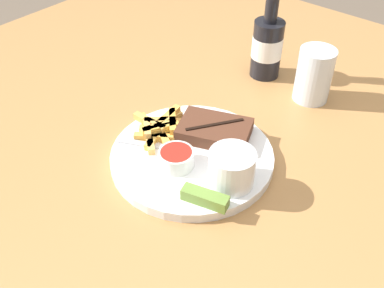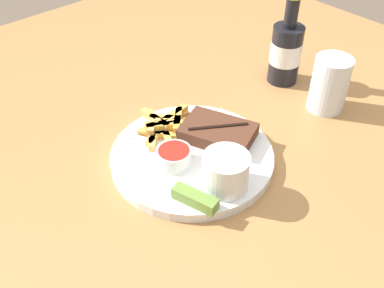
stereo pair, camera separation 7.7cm
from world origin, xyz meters
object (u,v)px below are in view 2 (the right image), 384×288
at_px(steak_portion, 218,132).
at_px(dipping_sauce_cup, 176,158).
at_px(fork_utensil, 153,142).
at_px(coleslaw_cup, 226,170).
at_px(dinner_plate, 192,157).
at_px(pickle_spear, 195,199).
at_px(drinking_glass, 330,84).
at_px(beer_bottle, 286,51).

distance_m(steak_portion, dipping_sauce_cup, 0.10).
height_order(steak_portion, fork_utensil, steak_portion).
bearing_deg(steak_portion, coleslaw_cup, -39.30).
relative_size(dinner_plate, pickle_spear, 3.69).
relative_size(dipping_sauce_cup, pickle_spear, 0.78).
relative_size(dinner_plate, drinking_glass, 2.55).
relative_size(steak_portion, coleslaw_cup, 1.99).
height_order(dinner_plate, dipping_sauce_cup, dipping_sauce_cup).
xyz_separation_m(dinner_plate, steak_portion, (-0.00, 0.06, 0.02)).
relative_size(dinner_plate, steak_portion, 1.91).
xyz_separation_m(pickle_spear, fork_utensil, (-0.16, 0.04, -0.01)).
relative_size(pickle_spear, beer_bottle, 0.38).
height_order(steak_portion, coleslaw_cup, coleslaw_cup).
bearing_deg(pickle_spear, beer_bottle, 110.78).
bearing_deg(steak_portion, dipping_sauce_cup, -87.47).
bearing_deg(beer_bottle, dinner_plate, -79.13).
bearing_deg(steak_portion, beer_bottle, 103.29).
height_order(fork_utensil, beer_bottle, beer_bottle).
bearing_deg(beer_bottle, fork_utensil, -90.69).
height_order(coleslaw_cup, drinking_glass, drinking_glass).
bearing_deg(dipping_sauce_cup, dinner_plate, 95.81).
distance_m(steak_portion, drinking_glass, 0.25).
relative_size(dipping_sauce_cup, fork_utensil, 0.48).
distance_m(beer_bottle, drinking_glass, 0.13).
height_order(dinner_plate, pickle_spear, pickle_spear).
bearing_deg(fork_utensil, coleslaw_cup, -19.55).
bearing_deg(dinner_plate, drinking_glass, 78.48).
xyz_separation_m(steak_portion, pickle_spear, (0.09, -0.14, -0.00)).
distance_m(fork_utensil, drinking_glass, 0.37).
relative_size(dinner_plate, coleslaw_cup, 3.79).
xyz_separation_m(dinner_plate, pickle_spear, (0.09, -0.08, 0.02)).
bearing_deg(fork_utensil, steak_portion, 29.10).
xyz_separation_m(coleslaw_cup, pickle_spear, (-0.00, -0.06, -0.02)).
height_order(pickle_spear, drinking_glass, drinking_glass).
bearing_deg(steak_portion, drinking_glass, 75.53).
bearing_deg(dinner_plate, dipping_sauce_cup, -84.19).
height_order(steak_portion, drinking_glass, drinking_glass).
bearing_deg(dipping_sauce_cup, pickle_spear, -22.27).
bearing_deg(dinner_plate, beer_bottle, 100.87).
bearing_deg(coleslaw_cup, beer_bottle, 114.70).
distance_m(steak_portion, fork_utensil, 0.12).
bearing_deg(drinking_glass, dipping_sauce_cup, -99.55).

